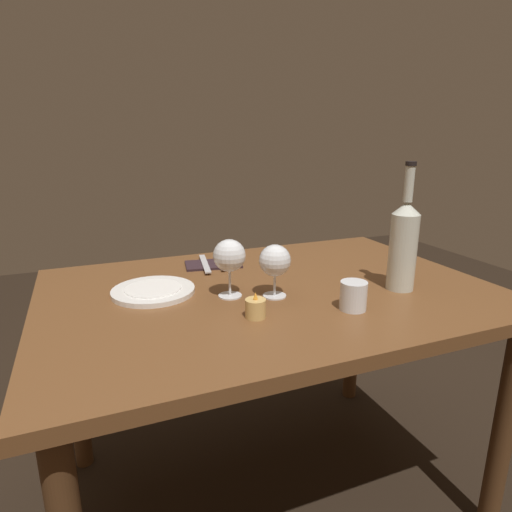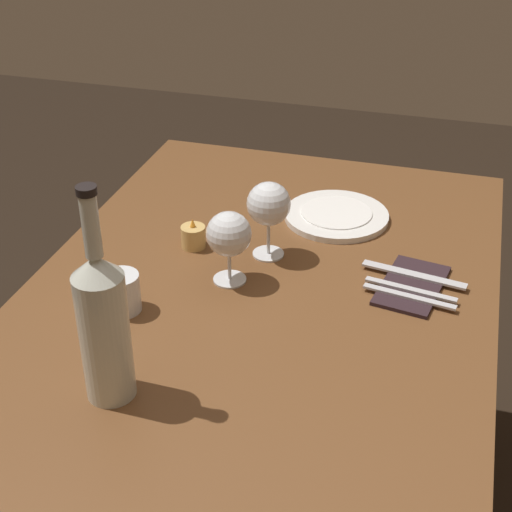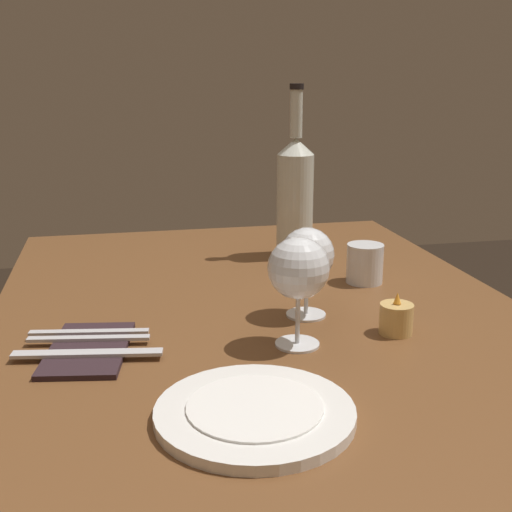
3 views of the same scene
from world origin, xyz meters
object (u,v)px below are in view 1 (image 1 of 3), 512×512
object	(u,v)px
wine_bottle	(403,244)
table_knife	(205,263)
dinner_plate	(153,291)
fork_inner	(220,262)
wine_glass_right	(229,257)
fork_outer	(227,261)
folded_napkin	(213,264)
water_tumbler	(353,297)
votive_candle	(256,309)
wine_glass_left	(275,261)

from	to	relation	value
wine_bottle	table_knife	world-z (taller)	wine_bottle
dinner_plate	table_knife	bearing A→B (deg)	-136.54
fork_inner	wine_glass_right	bearing A→B (deg)	77.76
wine_bottle	fork_outer	xyz separation A→B (m)	(0.39, -0.43, -0.13)
dinner_plate	table_knife	distance (m)	0.29
folded_napkin	water_tumbler	bearing A→B (deg)	113.91
wine_bottle	fork_outer	distance (m)	0.60
dinner_plate	wine_glass_right	bearing A→B (deg)	151.61
wine_glass_right	fork_outer	world-z (taller)	wine_glass_right
wine_bottle	votive_candle	bearing A→B (deg)	4.08
wine_glass_right	dinner_plate	distance (m)	0.25
wine_glass_left	wine_bottle	xyz separation A→B (m)	(-0.37, 0.08, 0.03)
fork_inner	water_tumbler	bearing A→B (deg)	111.52
dinner_plate	table_knife	world-z (taller)	dinner_plate
votive_candle	table_knife	distance (m)	0.46
wine_bottle	table_knife	xyz separation A→B (m)	(0.47, -0.43, -0.13)
water_tumbler	fork_outer	bearing A→B (deg)	-70.94
wine_glass_left	dinner_plate	bearing A→B (deg)	-26.15
folded_napkin	table_knife	distance (m)	0.03
wine_glass_right	votive_candle	distance (m)	0.19
wine_glass_left	wine_glass_right	distance (m)	0.13
wine_bottle	votive_candle	size ratio (longest dim) A/B	5.51
wine_glass_right	wine_bottle	distance (m)	0.50
fork_outer	dinner_plate	bearing A→B (deg)	34.35
wine_glass_right	water_tumbler	size ratio (longest dim) A/B	2.18
wine_glass_left	dinner_plate	distance (m)	0.36
votive_candle	folded_napkin	xyz separation A→B (m)	(-0.03, -0.46, -0.02)
dinner_plate	folded_napkin	size ratio (longest dim) A/B	1.15
wine_glass_right	water_tumbler	xyz separation A→B (m)	(-0.27, 0.21, -0.08)
wine_glass_left	folded_napkin	xyz separation A→B (m)	(0.08, -0.35, -0.10)
fork_inner	dinner_plate	bearing A→B (deg)	36.82
votive_candle	table_knife	world-z (taller)	votive_candle
wine_glass_left	fork_inner	distance (m)	0.37
wine_glass_left	wine_glass_right	xyz separation A→B (m)	(0.12, -0.05, 0.01)
wine_glass_left	table_knife	bearing A→B (deg)	-73.22
fork_outer	table_knife	distance (m)	0.08
folded_napkin	wine_glass_right	bearing A→B (deg)	82.35
table_knife	votive_candle	bearing A→B (deg)	90.22
wine_bottle	folded_napkin	size ratio (longest dim) A/B	1.80
folded_napkin	dinner_plate	bearing A→B (deg)	39.61
wine_glass_left	fork_inner	world-z (taller)	wine_glass_left
wine_bottle	votive_candle	xyz separation A→B (m)	(0.47, 0.03, -0.11)
votive_candle	fork_inner	size ratio (longest dim) A/B	0.37
wine_glass_left	water_tumbler	xyz separation A→B (m)	(-0.15, 0.16, -0.07)
wine_bottle	water_tumbler	bearing A→B (deg)	20.27
wine_glass_right	wine_bottle	world-z (taller)	wine_bottle
water_tumbler	fork_inner	distance (m)	0.55
table_knife	wine_bottle	bearing A→B (deg)	137.78
wine_glass_right	table_knife	world-z (taller)	wine_glass_right
water_tumbler	wine_glass_left	bearing A→B (deg)	-46.82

